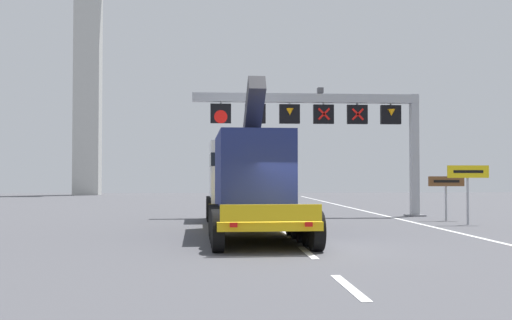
% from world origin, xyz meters
% --- Properties ---
extents(ground, '(112.00, 112.00, 0.00)m').
position_xyz_m(ground, '(0.00, 0.00, 0.00)').
color(ground, '#4C4C51').
extents(lane_markings, '(0.20, 57.13, 0.01)m').
position_xyz_m(lane_markings, '(-0.08, 21.26, 0.01)').
color(lane_markings, silver).
rests_on(lane_markings, ground).
extents(edge_line_right, '(0.20, 63.00, 0.01)m').
position_xyz_m(edge_line_right, '(6.20, 12.00, 0.01)').
color(edge_line_right, silver).
rests_on(edge_line_right, ground).
extents(overhead_lane_gantry, '(11.86, 0.90, 6.57)m').
position_xyz_m(overhead_lane_gantry, '(3.28, 12.95, 5.11)').
color(overhead_lane_gantry, '#9EA0A5').
rests_on(overhead_lane_gantry, ground).
extents(heavy_haul_truck_yellow, '(3.41, 14.13, 5.30)m').
position_xyz_m(heavy_haul_truck_yellow, '(-1.37, 6.62, 1.99)').
color(heavy_haul_truck_yellow, yellow).
rests_on(heavy_haul_truck_yellow, ground).
extents(exit_sign_yellow, '(1.79, 0.15, 2.51)m').
position_xyz_m(exit_sign_yellow, '(8.10, 7.47, 1.95)').
color(exit_sign_yellow, '#9EA0A5').
rests_on(exit_sign_yellow, ground).
extents(tourist_info_sign_brown, '(1.69, 0.15, 2.05)m').
position_xyz_m(tourist_info_sign_brown, '(8.06, 9.74, 1.58)').
color(tourist_info_sign_brown, '#9EA0A5').
rests_on(tourist_info_sign_brown, ground).
extents(bridge_pylon_distant, '(9.00, 2.00, 40.29)m').
position_xyz_m(bridge_pylon_distant, '(-16.68, 49.19, 20.54)').
color(bridge_pylon_distant, '#B7B7B2').
rests_on(bridge_pylon_distant, ground).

